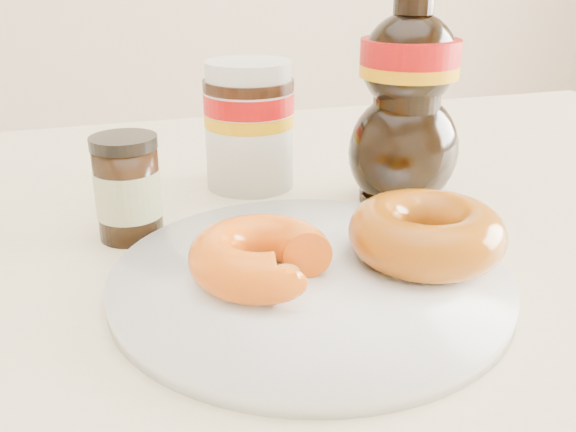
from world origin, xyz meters
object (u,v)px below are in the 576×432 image
object	(u,v)px
dark_jar	(128,189)
donut_bitten	(261,257)
donut_whole	(426,233)
plate	(310,278)
dining_table	(235,341)
nutella_jar	(249,120)
syrup_bottle	(407,94)

from	to	relation	value
dark_jar	donut_bitten	bearing A→B (deg)	-60.25
donut_bitten	donut_whole	world-z (taller)	donut_whole
plate	donut_bitten	world-z (taller)	donut_bitten
dark_jar	donut_whole	bearing A→B (deg)	-34.58
dining_table	donut_bitten	distance (m)	0.14
donut_bitten	nutella_jar	world-z (taller)	nutella_jar
donut_whole	dark_jar	distance (m)	0.24
donut_bitten	dark_jar	size ratio (longest dim) A/B	1.13
donut_bitten	donut_whole	bearing A→B (deg)	8.73
dining_table	nutella_jar	distance (m)	0.22
dining_table	syrup_bottle	xyz separation A→B (m)	(0.18, 0.06, 0.18)
dining_table	plate	size ratio (longest dim) A/B	5.05
syrup_bottle	dark_jar	size ratio (longest dim) A/B	2.37
donut_whole	syrup_bottle	size ratio (longest dim) A/B	0.55
dark_jar	dining_table	bearing A→B (deg)	-36.76
donut_bitten	nutella_jar	size ratio (longest dim) A/B	0.78
dark_jar	plate	bearing A→B (deg)	-49.26
donut_whole	nutella_jar	xyz separation A→B (m)	(-0.07, 0.23, 0.03)
donut_bitten	syrup_bottle	bearing A→B (deg)	49.13
donut_bitten	donut_whole	distance (m)	0.12
dark_jar	nutella_jar	bearing A→B (deg)	36.67
dining_table	dark_jar	world-z (taller)	dark_jar
dining_table	syrup_bottle	distance (m)	0.26
nutella_jar	dining_table	bearing A→B (deg)	-110.14
donut_whole	syrup_bottle	xyz separation A→B (m)	(0.05, 0.14, 0.07)
dining_table	dark_jar	xyz separation A→B (m)	(-0.07, 0.05, 0.13)
donut_bitten	syrup_bottle	size ratio (longest dim) A/B	0.48
plate	donut_whole	world-z (taller)	donut_whole
nutella_jar	donut_whole	bearing A→B (deg)	-72.99
dining_table	donut_whole	bearing A→B (deg)	-33.26
syrup_bottle	dark_jar	distance (m)	0.26
syrup_bottle	dark_jar	world-z (taller)	syrup_bottle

